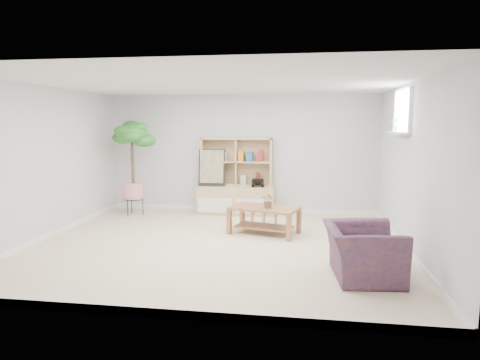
# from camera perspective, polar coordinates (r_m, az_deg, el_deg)

# --- Properties ---
(floor) EXTENTS (5.50, 5.00, 0.01)m
(floor) POSITION_cam_1_polar(r_m,az_deg,el_deg) (6.55, -3.04, -8.61)
(floor) COLOR beige
(floor) RESTS_ON ground
(ceiling) EXTENTS (5.50, 5.00, 0.01)m
(ceiling) POSITION_cam_1_polar(r_m,az_deg,el_deg) (6.32, -3.20, 12.78)
(ceiling) COLOR silver
(ceiling) RESTS_ON walls
(walls) EXTENTS (5.51, 5.01, 2.40)m
(walls) POSITION_cam_1_polar(r_m,az_deg,el_deg) (6.32, -3.12, 1.89)
(walls) COLOR silver
(walls) RESTS_ON floor
(baseboard) EXTENTS (5.50, 5.00, 0.10)m
(baseboard) POSITION_cam_1_polar(r_m,az_deg,el_deg) (6.54, -3.04, -8.19)
(baseboard) COLOR white
(baseboard) RESTS_ON floor
(window) EXTENTS (0.10, 0.98, 0.68)m
(window) POSITION_cam_1_polar(r_m,az_deg,el_deg) (6.93, 20.91, 8.53)
(window) COLOR silver
(window) RESTS_ON walls
(window_sill) EXTENTS (0.14, 1.00, 0.04)m
(window_sill) POSITION_cam_1_polar(r_m,az_deg,el_deg) (6.91, 20.29, 5.90)
(window_sill) COLOR white
(window_sill) RESTS_ON walls
(storage_unit) EXTENTS (1.53, 0.52, 1.53)m
(storage_unit) POSITION_cam_1_polar(r_m,az_deg,el_deg) (8.58, -0.54, 0.48)
(storage_unit) COLOR tan
(storage_unit) RESTS_ON floor
(poster) EXTENTS (0.54, 0.14, 0.74)m
(poster) POSITION_cam_1_polar(r_m,az_deg,el_deg) (8.59, -3.77, 1.69)
(poster) COLOR yellow
(poster) RESTS_ON storage_unit
(toy_truck) EXTENTS (0.36, 0.27, 0.18)m
(toy_truck) POSITION_cam_1_polar(r_m,az_deg,el_deg) (8.46, 2.37, -0.32)
(toy_truck) COLOR black
(toy_truck) RESTS_ON storage_unit
(coffee_table) EXTENTS (1.23, 0.89, 0.45)m
(coffee_table) POSITION_cam_1_polar(r_m,az_deg,el_deg) (7.13, 3.25, -5.40)
(coffee_table) COLOR brown
(coffee_table) RESTS_ON floor
(table_plant) EXTENTS (0.29, 0.29, 0.25)m
(table_plant) POSITION_cam_1_polar(r_m,az_deg,el_deg) (6.97, 3.81, -2.77)
(table_plant) COLOR #31732D
(table_plant) RESTS_ON coffee_table
(floor_tree) EXTENTS (0.79, 0.79, 1.88)m
(floor_tree) POSITION_cam_1_polar(r_m,az_deg,el_deg) (8.69, -14.10, 1.52)
(floor_tree) COLOR #156918
(floor_tree) RESTS_ON floor
(armchair) EXTENTS (0.92, 1.04, 0.71)m
(armchair) POSITION_cam_1_polar(r_m,az_deg,el_deg) (5.32, 16.03, -8.76)
(armchair) COLOR navy
(armchair) RESTS_ON floor
(sill_plant) EXTENTS (0.15, 0.14, 0.22)m
(sill_plant) POSITION_cam_1_polar(r_m,az_deg,el_deg) (7.18, 19.89, 7.00)
(sill_plant) COLOR #156918
(sill_plant) RESTS_ON window_sill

